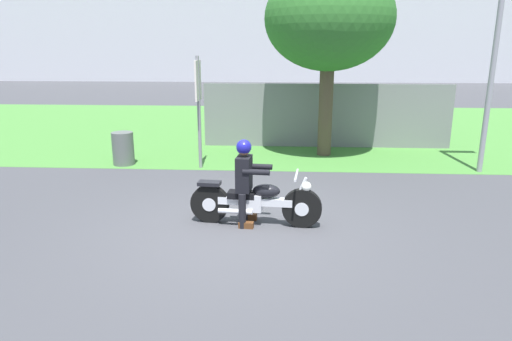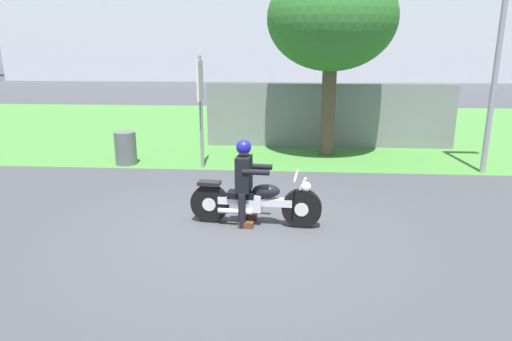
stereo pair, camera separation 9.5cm
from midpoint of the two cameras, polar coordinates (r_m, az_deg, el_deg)
ground at (r=7.24m, az=-2.74°, el=-7.44°), size 120.00×120.00×0.00m
grass_verge at (r=16.44m, az=0.85°, el=5.44°), size 60.00×12.00×0.01m
motorcycle_lead at (r=7.32m, az=-0.42°, el=-3.91°), size 2.13×0.66×0.87m
rider_lead at (r=7.22m, az=-1.74°, el=-0.65°), size 0.57×0.49×1.40m
tree_roadside at (r=12.04m, az=8.91°, el=18.18°), size 3.23×3.23×4.77m
streetlight_pole at (r=11.45m, az=28.61°, el=17.20°), size 0.96×0.20×5.65m
trash_can at (r=11.56m, az=-16.52°, el=2.66°), size 0.52×0.52×0.80m
sign_banner at (r=10.66m, az=-7.48°, el=9.35°), size 0.08×0.60×2.60m
fence_segment at (r=13.17m, az=8.61°, el=6.78°), size 7.00×0.06×1.80m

